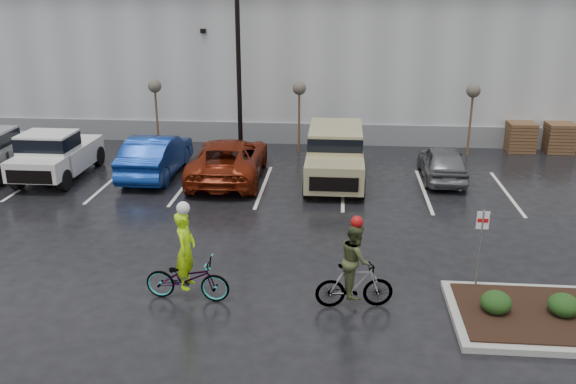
# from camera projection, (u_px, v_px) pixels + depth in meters

# --- Properties ---
(ground) EXTENTS (120.00, 120.00, 0.00)m
(ground) POSITION_uv_depth(u_px,v_px,m) (323.00, 290.00, 15.35)
(ground) COLOR black
(ground) RESTS_ON ground
(warehouse) EXTENTS (60.50, 15.50, 7.20)m
(warehouse) POSITION_uv_depth(u_px,v_px,m) (336.00, 49.00, 34.83)
(warehouse) COLOR #A8ABAD
(warehouse) RESTS_ON ground
(wooded_ridge) EXTENTS (80.00, 25.00, 6.00)m
(wooded_ridge) POSITION_uv_depth(u_px,v_px,m) (339.00, 30.00, 56.69)
(wooded_ridge) COLOR #1E3D19
(wooded_ridge) RESTS_ON ground
(lamppost) EXTENTS (0.50, 1.00, 9.22)m
(lamppost) POSITION_uv_depth(u_px,v_px,m) (238.00, 24.00, 25.09)
(lamppost) COLOR black
(lamppost) RESTS_ON ground
(sapling_west) EXTENTS (0.60, 0.60, 3.20)m
(sapling_west) POSITION_uv_depth(u_px,v_px,m) (155.00, 90.00, 27.33)
(sapling_west) COLOR brown
(sapling_west) RESTS_ON ground
(sapling_mid) EXTENTS (0.60, 0.60, 3.20)m
(sapling_mid) POSITION_uv_depth(u_px,v_px,m) (299.00, 92.00, 26.80)
(sapling_mid) COLOR brown
(sapling_mid) RESTS_ON ground
(sapling_east) EXTENTS (0.60, 0.60, 3.20)m
(sapling_east) POSITION_uv_depth(u_px,v_px,m) (473.00, 95.00, 26.19)
(sapling_east) COLOR brown
(sapling_east) RESTS_ON ground
(pallet_stack_a) EXTENTS (1.20, 1.20, 1.35)m
(pallet_stack_a) POSITION_uv_depth(u_px,v_px,m) (520.00, 137.00, 27.60)
(pallet_stack_a) COLOR brown
(pallet_stack_a) RESTS_ON ground
(pallet_stack_b) EXTENTS (1.20, 1.20, 1.35)m
(pallet_stack_b) POSITION_uv_depth(u_px,v_px,m) (559.00, 137.00, 27.47)
(pallet_stack_b) COLOR brown
(pallet_stack_b) RESTS_ON ground
(shrub_a) EXTENTS (0.70, 0.70, 0.52)m
(shrub_a) POSITION_uv_depth(u_px,v_px,m) (496.00, 302.00, 13.95)
(shrub_a) COLOR black
(shrub_a) RESTS_ON curb_island
(shrub_b) EXTENTS (0.70, 0.70, 0.52)m
(shrub_b) POSITION_uv_depth(u_px,v_px,m) (564.00, 305.00, 13.82)
(shrub_b) COLOR black
(shrub_b) RESTS_ON curb_island
(fire_lane_sign) EXTENTS (0.30, 0.05, 2.20)m
(fire_lane_sign) POSITION_uv_depth(u_px,v_px,m) (481.00, 241.00, 14.76)
(fire_lane_sign) COLOR gray
(fire_lane_sign) RESTS_ON ground
(pickup_silver) EXTENTS (2.10, 5.20, 1.96)m
(pickup_silver) POSITION_uv_depth(u_px,v_px,m) (1.00, 148.00, 24.61)
(pickup_silver) COLOR #B5B8BD
(pickup_silver) RESTS_ON ground
(pickup_white) EXTENTS (2.10, 5.20, 1.96)m
(pickup_white) POSITION_uv_depth(u_px,v_px,m) (60.00, 152.00, 24.07)
(pickup_white) COLOR silver
(pickup_white) RESTS_ON ground
(car_blue) EXTENTS (1.80, 5.03, 1.65)m
(car_blue) POSITION_uv_depth(u_px,v_px,m) (156.00, 155.00, 24.18)
(car_blue) COLOR navy
(car_blue) RESTS_ON ground
(car_red) EXTENTS (2.78, 5.78, 1.59)m
(car_red) POSITION_uv_depth(u_px,v_px,m) (229.00, 159.00, 23.72)
(car_red) COLOR maroon
(car_red) RESTS_ON ground
(suv_tan) EXTENTS (2.20, 5.10, 2.06)m
(suv_tan) POSITION_uv_depth(u_px,v_px,m) (335.00, 157.00, 23.21)
(suv_tan) COLOR tan
(suv_tan) RESTS_ON ground
(car_grey) EXTENTS (1.66, 4.01, 1.36)m
(car_grey) POSITION_uv_depth(u_px,v_px,m) (443.00, 162.00, 23.69)
(car_grey) COLOR slate
(car_grey) RESTS_ON ground
(cyclist_hivis) EXTENTS (2.13, 0.87, 2.53)m
(cyclist_hivis) POSITION_uv_depth(u_px,v_px,m) (187.00, 270.00, 14.69)
(cyclist_hivis) COLOR #3F3F44
(cyclist_hivis) RESTS_ON ground
(cyclist_olive) EXTENTS (1.84, 0.91, 2.32)m
(cyclist_olive) POSITION_uv_depth(u_px,v_px,m) (355.00, 275.00, 14.31)
(cyclist_olive) COLOR #3F3F44
(cyclist_olive) RESTS_ON ground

